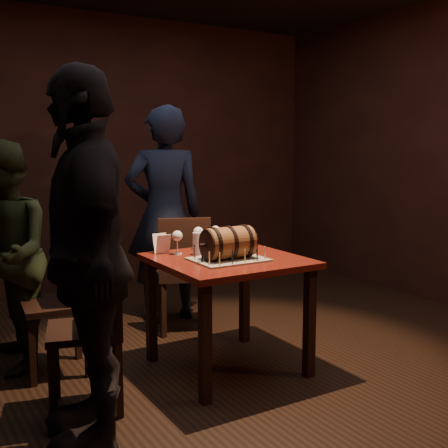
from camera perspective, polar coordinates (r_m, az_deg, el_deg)
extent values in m
plane|color=black|center=(3.97, 0.20, -13.82)|extent=(5.00, 5.00, 0.00)
cube|color=black|center=(5.97, -12.40, 7.10)|extent=(5.00, 0.04, 2.80)
cube|color=#51130D|center=(3.66, 0.37, -3.76)|extent=(0.90, 0.90, 0.04)
cube|color=black|center=(3.26, -1.93, -12.11)|extent=(0.06, 0.06, 0.71)
cube|color=black|center=(3.67, 8.67, -9.88)|extent=(0.06, 0.06, 0.71)
cube|color=black|center=(3.91, -7.41, -8.73)|extent=(0.06, 0.06, 0.71)
cube|color=black|center=(4.25, 2.09, -7.27)|extent=(0.06, 0.06, 0.71)
cube|color=gray|center=(3.57, 0.44, -3.62)|extent=(0.45, 0.35, 0.01)
cylinder|color=brown|center=(3.55, 0.44, -1.92)|extent=(0.30, 0.20, 0.20)
cylinder|color=black|center=(3.49, -1.14, -2.09)|extent=(0.02, 0.22, 0.22)
cylinder|color=black|center=(3.55, 0.44, -1.92)|extent=(0.02, 0.22, 0.22)
cylinder|color=black|center=(3.61, 1.97, -1.76)|extent=(0.02, 0.22, 0.22)
cylinder|color=black|center=(3.47, -1.76, -2.15)|extent=(0.01, 0.19, 0.19)
cylinder|color=black|center=(3.63, 2.55, -1.70)|extent=(0.01, 0.19, 0.19)
cylinder|color=black|center=(3.46, -2.06, -2.18)|extent=(0.04, 0.02, 0.02)
sphere|color=black|center=(3.45, -2.35, -2.21)|extent=(0.03, 0.03, 0.03)
cylinder|color=#E3D888|center=(3.36, -0.45, -3.55)|extent=(0.01, 0.01, 0.08)
cylinder|color=black|center=(3.35, -0.45, -2.79)|extent=(0.00, 0.00, 0.01)
cylinder|color=black|center=(3.41, 0.87, -3.39)|extent=(0.01, 0.01, 0.08)
cylinder|color=black|center=(3.40, 0.87, -2.65)|extent=(0.00, 0.00, 0.01)
cylinder|color=#E3D888|center=(3.46, 2.15, -3.23)|extent=(0.01, 0.01, 0.08)
cylinder|color=black|center=(3.45, 2.15, -2.50)|extent=(0.00, 0.00, 0.01)
cylinder|color=black|center=(3.51, 3.39, -3.08)|extent=(0.01, 0.01, 0.08)
cylinder|color=black|center=(3.50, 3.40, -2.36)|extent=(0.00, 0.00, 0.01)
cylinder|color=#E3D888|center=(3.56, 4.19, -2.92)|extent=(0.01, 0.01, 0.08)
cylinder|color=black|center=(3.55, 4.20, -2.20)|extent=(0.00, 0.00, 0.01)
cylinder|color=black|center=(3.63, 3.37, -2.69)|extent=(0.01, 0.01, 0.08)
cylinder|color=black|center=(3.63, 3.38, -1.99)|extent=(0.00, 0.00, 0.01)
cylinder|color=#E3D888|center=(3.71, 2.58, -2.47)|extent=(0.01, 0.01, 0.08)
cylinder|color=black|center=(3.70, 2.59, -1.78)|extent=(0.00, 0.00, 0.01)
cylinder|color=black|center=(3.78, 1.82, -2.25)|extent=(0.01, 0.01, 0.08)
cylinder|color=black|center=(3.77, 1.83, -1.58)|extent=(0.00, 0.00, 0.01)
cylinder|color=#E3D888|center=(3.73, 0.65, -2.38)|extent=(0.01, 0.01, 0.08)
cylinder|color=black|center=(3.73, 0.65, -1.70)|extent=(0.00, 0.00, 0.01)
cylinder|color=black|center=(3.69, -0.55, -2.51)|extent=(0.01, 0.01, 0.08)
cylinder|color=black|center=(3.68, -0.55, -1.82)|extent=(0.00, 0.00, 0.01)
cylinder|color=#E3D888|center=(3.64, -1.78, -2.64)|extent=(0.01, 0.01, 0.08)
cylinder|color=black|center=(3.64, -1.78, -1.95)|extent=(0.00, 0.00, 0.01)
cylinder|color=black|center=(3.60, -3.04, -2.78)|extent=(0.01, 0.01, 0.08)
cylinder|color=black|center=(3.59, -3.05, -2.07)|extent=(0.00, 0.00, 0.01)
cylinder|color=#E3D888|center=(3.53, -2.95, -2.99)|extent=(0.01, 0.01, 0.08)
cylinder|color=black|center=(3.53, -2.96, -2.27)|extent=(0.00, 0.00, 0.01)
cylinder|color=black|center=(3.46, -2.24, -3.23)|extent=(0.01, 0.01, 0.08)
cylinder|color=black|center=(3.45, -2.25, -2.50)|extent=(0.00, 0.00, 0.01)
cylinder|color=#E3D888|center=(3.38, -1.50, -3.49)|extent=(0.01, 0.01, 0.08)
cylinder|color=black|center=(3.37, -1.51, -2.74)|extent=(0.00, 0.00, 0.01)
cylinder|color=silver|center=(3.78, -4.74, -3.04)|extent=(0.06, 0.06, 0.01)
cylinder|color=silver|center=(3.77, -4.75, -2.34)|extent=(0.01, 0.01, 0.09)
sphere|color=silver|center=(3.76, -4.77, -1.21)|extent=(0.07, 0.07, 0.07)
sphere|color=#591114|center=(3.76, -4.77, -1.32)|extent=(0.05, 0.05, 0.05)
cylinder|color=silver|center=(3.94, -2.61, -2.57)|extent=(0.06, 0.06, 0.01)
cylinder|color=silver|center=(3.93, -2.62, -1.89)|extent=(0.01, 0.01, 0.09)
sphere|color=silver|center=(3.92, -2.62, -0.81)|extent=(0.07, 0.07, 0.07)
cylinder|color=silver|center=(3.99, -0.88, -2.42)|extent=(0.06, 0.06, 0.01)
cylinder|color=silver|center=(3.98, -0.88, -1.76)|extent=(0.01, 0.01, 0.09)
sphere|color=silver|center=(3.97, -0.88, -0.69)|extent=(0.07, 0.07, 0.07)
sphere|color=#BF594C|center=(3.97, -0.88, -0.79)|extent=(0.05, 0.05, 0.05)
cylinder|color=silver|center=(3.74, -2.66, -2.01)|extent=(0.07, 0.07, 0.15)
cylinder|color=#9E5414|center=(3.74, -2.66, -2.27)|extent=(0.06, 0.06, 0.11)
cylinder|color=white|center=(3.73, -2.66, -1.27)|extent=(0.06, 0.06, 0.02)
cube|color=black|center=(4.51, -4.23, -5.17)|extent=(0.52, 0.52, 0.04)
cube|color=black|center=(4.75, -2.36, -7.40)|extent=(0.04, 0.04, 0.43)
cube|color=black|center=(4.72, -6.49, -7.55)|extent=(0.04, 0.04, 0.43)
cube|color=black|center=(4.42, -1.76, -8.55)|extent=(0.04, 0.04, 0.43)
cube|color=black|center=(4.39, -6.20, -8.73)|extent=(0.04, 0.04, 0.43)
cube|color=black|center=(4.28, -4.02, -2.45)|extent=(0.39, 0.18, 0.46)
cube|color=black|center=(3.82, -16.81, -7.90)|extent=(0.44, 0.44, 0.04)
cube|color=black|center=(4.04, -19.47, -10.66)|extent=(0.04, 0.04, 0.43)
cube|color=black|center=(3.72, -18.91, -12.27)|extent=(0.04, 0.04, 0.43)
cube|color=black|center=(4.08, -14.64, -10.26)|extent=(0.04, 0.04, 0.43)
cube|color=black|center=(3.76, -13.65, -11.80)|extent=(0.04, 0.04, 0.43)
cube|color=black|center=(3.79, -14.27, -4.04)|extent=(0.08, 0.40, 0.46)
cube|color=black|center=(3.28, -14.03, -10.47)|extent=(0.50, 0.50, 0.04)
cube|color=black|center=(3.52, -16.78, -13.33)|extent=(0.04, 0.04, 0.43)
cube|color=black|center=(3.20, -16.98, -15.52)|extent=(0.04, 0.04, 0.43)
cube|color=black|center=(3.52, -11.10, -13.13)|extent=(0.04, 0.04, 0.43)
cube|color=black|center=(3.21, -10.68, -15.29)|extent=(0.04, 0.04, 0.43)
cube|color=black|center=(3.21, -10.95, -6.10)|extent=(0.15, 0.40, 0.46)
imported|color=#181D30|center=(4.75, -6.09, 1.01)|extent=(0.75, 0.59, 1.80)
imported|color=#2F371B|center=(3.93, -21.53, -3.10)|extent=(0.60, 0.75, 1.51)
imported|color=black|center=(2.82, -13.79, -3.42)|extent=(0.67, 1.16, 1.86)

